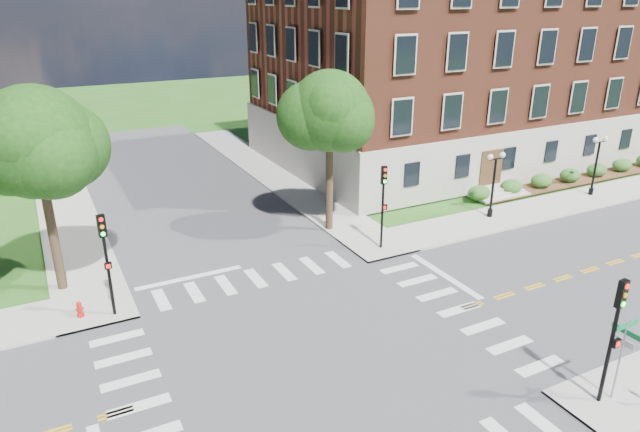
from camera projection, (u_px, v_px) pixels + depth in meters
name	position (u px, v px, depth m)	size (l,w,h in m)	color
ground	(320.00, 352.00, 23.18)	(160.00, 160.00, 0.00)	#245317
road_ew	(320.00, 352.00, 23.18)	(90.00, 12.00, 0.01)	#3D3D3F
road_ns	(320.00, 352.00, 23.18)	(12.00, 90.00, 0.01)	#3D3D3F
sidewalk_ne	(409.00, 188.00, 42.44)	(34.00, 34.00, 0.12)	#9E9B93
crosswalk_east	(459.00, 310.00, 26.26)	(2.20, 10.20, 0.02)	silver
stop_bar_east	(445.00, 276.00, 29.42)	(0.40, 5.50, 0.00)	silver
main_building	(452.00, 59.00, 48.58)	(30.60, 22.40, 16.50)	#ADA598
shrub_row	(568.00, 184.00, 43.64)	(18.00, 2.00, 1.30)	#234F1A
tree_c	(36.00, 143.00, 25.34)	(5.12, 5.12, 9.88)	black
tree_d	(330.00, 112.00, 32.45)	(4.67, 4.67, 9.57)	black
traffic_signal_se	(615.00, 326.00, 19.12)	(0.34, 0.37, 4.80)	black
traffic_signal_ne	(383.00, 197.00, 31.30)	(0.37, 0.44, 4.80)	black
traffic_signal_nw	(106.00, 252.00, 24.57)	(0.36, 0.41, 4.80)	black
twin_lamp_west	(494.00, 181.00, 36.04)	(1.36, 0.36, 4.23)	black
twin_lamp_east	(596.00, 162.00, 40.07)	(1.36, 0.36, 4.23)	black
street_sign_pole	(623.00, 346.00, 19.59)	(1.10, 1.10, 3.10)	gray
fire_hydrant	(80.00, 310.00, 25.38)	(0.35, 0.35, 0.75)	#B6180E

